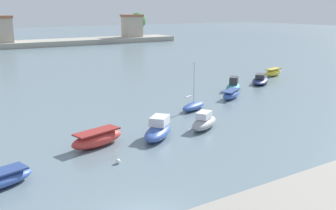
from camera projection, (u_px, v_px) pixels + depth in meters
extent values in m
ellipsoid|color=#C63833|center=(97.00, 139.00, 28.32)|extent=(4.54, 2.53, 1.09)
cube|color=maroon|center=(97.00, 131.00, 28.18)|extent=(3.65, 2.08, 0.11)
ellipsoid|color=#3856A8|center=(158.00, 132.00, 30.08)|extent=(4.26, 4.00, 0.97)
cube|color=silver|center=(160.00, 120.00, 30.32)|extent=(2.07, 2.02, 0.69)
cube|color=black|center=(163.00, 117.00, 31.09)|extent=(0.76, 0.86, 0.48)
ellipsoid|color=#9E9EA3|center=(204.00, 123.00, 32.62)|extent=(4.11, 3.31, 0.91)
cube|color=silver|center=(204.00, 115.00, 32.35)|extent=(1.77, 1.59, 0.56)
cube|color=black|center=(207.00, 112.00, 32.99)|extent=(0.51, 0.77, 0.39)
ellipsoid|color=#3856A8|center=(193.00, 106.00, 38.47)|extent=(3.69, 2.42, 0.76)
cylinder|color=silver|center=(194.00, 82.00, 37.92)|extent=(0.10, 0.10, 4.05)
cylinder|color=#B7B7BC|center=(190.00, 96.00, 37.61)|extent=(1.39, 0.62, 0.08)
ellipsoid|color=#3856A8|center=(231.00, 95.00, 43.49)|extent=(4.01, 3.03, 0.85)
cube|color=navy|center=(231.00, 90.00, 43.37)|extent=(3.23, 2.47, 0.11)
ellipsoid|color=teal|center=(233.00, 88.00, 47.57)|extent=(4.83, 4.63, 0.78)
cube|color=#333338|center=(234.00, 80.00, 47.70)|extent=(1.89, 1.84, 0.88)
cube|color=black|center=(234.00, 78.00, 48.47)|extent=(0.64, 0.69, 0.61)
ellipsoid|color=navy|center=(260.00, 81.00, 52.22)|extent=(5.46, 4.87, 0.73)
cube|color=#333338|center=(260.00, 76.00, 51.84)|extent=(2.27, 2.11, 0.59)
cube|color=black|center=(261.00, 74.00, 52.73)|extent=(0.69, 0.86, 0.41)
ellipsoid|color=yellow|center=(273.00, 73.00, 57.77)|extent=(3.94, 2.11, 0.99)
cube|color=#A8952A|center=(273.00, 69.00, 57.64)|extent=(3.16, 1.74, 0.14)
sphere|color=white|center=(118.00, 161.00, 25.26)|extent=(0.32, 0.32, 0.32)
cube|color=#B2A38E|center=(4.00, 31.00, 97.16)|extent=(3.78, 4.03, 5.96)
cube|color=#995B42|center=(2.00, 17.00, 96.36)|extent=(4.16, 4.44, 0.70)
cube|color=#B2A38E|center=(132.00, 27.00, 116.68)|extent=(5.21, 4.24, 5.89)
cube|color=#995B42|center=(132.00, 16.00, 115.88)|extent=(5.73, 4.67, 0.70)
cylinder|color=brown|center=(138.00, 32.00, 119.84)|extent=(0.36, 0.36, 2.70)
sphere|color=#387A3D|center=(138.00, 21.00, 119.04)|extent=(4.93, 4.93, 4.93)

